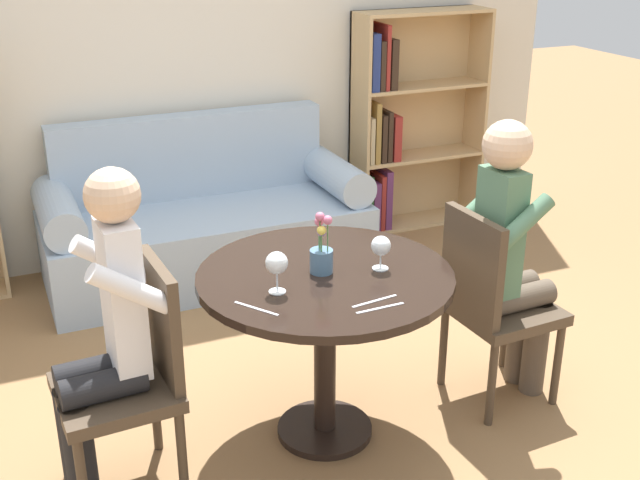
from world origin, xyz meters
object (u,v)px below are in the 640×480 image
at_px(couch, 205,225).
at_px(flower_vase, 321,252).
at_px(chair_left, 134,371).
at_px(person_left, 105,336).
at_px(wine_glass_right, 381,247).
at_px(wine_glass_left, 277,264).
at_px(bookshelf_right, 401,125).
at_px(chair_right, 491,299).
at_px(person_right, 511,255).

bearing_deg(couch, flower_vase, -90.30).
distance_m(couch, chair_left, 1.95).
distance_m(person_left, wine_glass_right, 1.08).
xyz_separation_m(wine_glass_left, flower_vase, (0.22, 0.10, -0.03)).
bearing_deg(person_left, bookshelf_right, 128.65).
distance_m(bookshelf_right, wine_glass_left, 2.73).
bearing_deg(chair_right, person_left, 86.31).
bearing_deg(chair_right, flower_vase, 82.92).
bearing_deg(wine_glass_left, flower_vase, 23.75).
bearing_deg(bookshelf_right, wine_glass_right, -120.73).
relative_size(wine_glass_left, flower_vase, 0.64).
relative_size(couch, person_right, 1.46).
height_order(chair_right, flower_vase, flower_vase).
xyz_separation_m(couch, person_right, (0.85, -1.81, 0.37)).
distance_m(bookshelf_right, chair_left, 3.04).
height_order(chair_left, chair_right, same).
bearing_deg(bookshelf_right, chair_left, -137.26).
height_order(bookshelf_right, person_left, bookshelf_right).
xyz_separation_m(chair_left, wine_glass_right, (0.98, -0.04, 0.34)).
height_order(person_left, wine_glass_right, person_left).
bearing_deg(person_right, wine_glass_left, 89.64).
bearing_deg(chair_right, wine_glass_left, 89.44).
height_order(person_right, flower_vase, person_right).
height_order(person_right, wine_glass_left, person_right).
relative_size(wine_glass_left, wine_glass_right, 1.16).
xyz_separation_m(bookshelf_right, chair_right, (-0.70, -2.09, -0.21)).
bearing_deg(person_left, wine_glass_right, 85.26).
bearing_deg(person_right, chair_left, 86.28).
height_order(chair_right, wine_glass_right, chair_right).
relative_size(bookshelf_right, chair_right, 1.62).
relative_size(couch, bookshelf_right, 1.29).
xyz_separation_m(person_left, wine_glass_left, (0.63, -0.06, 0.19)).
xyz_separation_m(bookshelf_right, person_left, (-2.32, -2.07, -0.04)).
height_order(person_right, wine_glass_right, person_right).
distance_m(person_left, wine_glass_left, 0.66).
relative_size(chair_left, person_right, 0.70).
bearing_deg(person_right, flower_vase, 83.83).
bearing_deg(bookshelf_right, flower_vase, -125.89).
height_order(bookshelf_right, chair_left, bookshelf_right).
distance_m(bookshelf_right, chair_right, 2.21).
distance_m(chair_right, wine_glass_left, 1.06).
relative_size(chair_right, wine_glass_left, 5.62).
bearing_deg(flower_vase, bookshelf_right, 54.11).
xyz_separation_m(chair_left, wine_glass_left, (0.54, -0.07, 0.36)).
xyz_separation_m(wine_glass_right, flower_vase, (-0.22, 0.06, -0.01)).
relative_size(chair_right, flower_vase, 3.60).
bearing_deg(chair_right, wine_glass_right, 87.87).
bearing_deg(wine_glass_right, flower_vase, 164.02).
xyz_separation_m(chair_left, person_right, (1.62, -0.02, 0.19)).
distance_m(person_left, flower_vase, 0.86).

